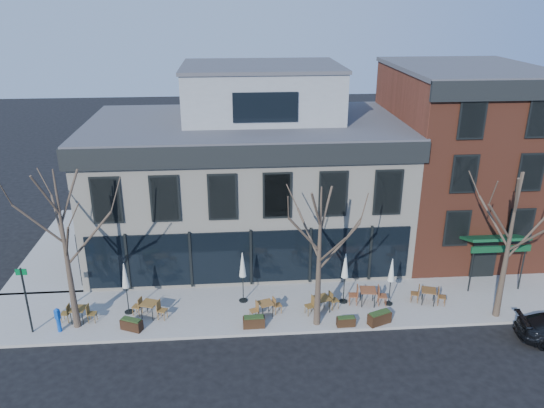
{
  "coord_description": "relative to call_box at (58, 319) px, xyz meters",
  "views": [
    {
      "loc": [
        -0.9,
        -25.4,
        14.97
      ],
      "look_at": [
        1.3,
        2.0,
        4.11
      ],
      "focal_mm": 35.0,
      "sensor_mm": 36.0,
      "label": 1
    }
  ],
  "objects": [
    {
      "name": "ground",
      "position": [
        9.22,
        3.56,
        -0.83
      ],
      "size": [
        120.0,
        120.0,
        0.0
      ],
      "primitive_type": "plane",
      "color": "black",
      "rests_on": "ground"
    },
    {
      "name": "cafe_set_4",
      "position": [
        15.09,
        1.17,
        -0.14
      ],
      "size": [
        2.02,
        0.89,
        1.05
      ],
      "color": "brown",
      "rests_on": "sidewalk_front"
    },
    {
      "name": "planter_0",
      "position": [
        3.38,
        -0.13,
        -0.39
      ],
      "size": [
        1.12,
        0.81,
        0.58
      ],
      "color": "black",
      "rests_on": "sidewalk_front"
    },
    {
      "name": "tree_corner",
      "position": [
        0.73,
        0.36,
        3.42
      ],
      "size": [
        3.93,
        3.98,
        7.92
      ],
      "color": "#382B21",
      "rests_on": "sidewalk_front"
    },
    {
      "name": "sidewalk_front",
      "position": [
        12.47,
        1.41,
        -0.75
      ],
      "size": [
        33.5,
        4.7,
        0.15
      ],
      "primitive_type": "cube",
      "color": "gray",
      "rests_on": "ground"
    },
    {
      "name": "planter_3",
      "position": [
        15.24,
        -0.57,
        -0.36
      ],
      "size": [
        1.23,
        0.85,
        0.64
      ],
      "color": "#301D10",
      "rests_on": "sidewalk_front"
    },
    {
      "name": "umbrella_4",
      "position": [
        16.19,
        1.09,
        1.16
      ],
      "size": [
        0.42,
        0.42,
        2.61
      ],
      "color": "black",
      "rests_on": "sidewalk_front"
    },
    {
      "name": "cafe_set_0",
      "position": [
        0.72,
        0.76,
        -0.21
      ],
      "size": [
        1.77,
        0.76,
        0.92
      ],
      "color": "brown",
      "rests_on": "sidewalk_front"
    },
    {
      "name": "call_box",
      "position": [
        0.0,
        0.0,
        0.0
      ],
      "size": [
        0.27,
        0.25,
        1.28
      ],
      "color": "#0E48B7",
      "rests_on": "sidewalk_front"
    },
    {
      "name": "tree_mid",
      "position": [
        12.23,
        -0.34,
        2.96
      ],
      "size": [
        3.5,
        3.55,
        7.04
      ],
      "color": "#382B21",
      "rests_on": "sidewalk_front"
    },
    {
      "name": "sign_pole",
      "position": [
        -1.28,
        0.06,
        1.25
      ],
      "size": [
        0.5,
        0.1,
        3.4
      ],
      "color": "black",
      "rests_on": "sidewalk_front"
    },
    {
      "name": "cafe_set_5",
      "position": [
        18.22,
        1.03,
        -0.19
      ],
      "size": [
        1.84,
        0.99,
        0.95
      ],
      "color": "brown",
      "rests_on": "sidewalk_front"
    },
    {
      "name": "planter_2",
      "position": [
        13.59,
        -0.64,
        -0.43
      ],
      "size": [
        0.9,
        0.37,
        0.5
      ],
      "color": "black",
      "rests_on": "sidewalk_front"
    },
    {
      "name": "corner_building",
      "position": [
        9.3,
        8.63,
        3.89
      ],
      "size": [
        18.39,
        10.39,
        11.1
      ],
      "color": "beige",
      "rests_on": "ground"
    },
    {
      "name": "red_brick_building",
      "position": [
        22.22,
        8.54,
        4.81
      ],
      "size": [
        8.2,
        11.78,
        11.18
      ],
      "color": "brown",
      "rests_on": "ground"
    },
    {
      "name": "umbrella_3",
      "position": [
        13.9,
        1.47,
        1.29
      ],
      "size": [
        0.45,
        0.45,
        2.79
      ],
      "color": "black",
      "rests_on": "sidewalk_front"
    },
    {
      "name": "umbrella_0",
      "position": [
        2.98,
        1.37,
        1.27
      ],
      "size": [
        0.44,
        0.44,
        2.77
      ],
      "color": "black",
      "rests_on": "sidewalk_front"
    },
    {
      "name": "sidewalk_side",
      "position": [
        -2.03,
        9.56,
        -0.75
      ],
      "size": [
        4.5,
        12.0,
        0.15
      ],
      "primitive_type": "cube",
      "color": "gray",
      "rests_on": "ground"
    },
    {
      "name": "cafe_set_1",
      "position": [
        4.1,
        0.91,
        -0.18
      ],
      "size": [
        1.87,
        1.05,
        0.96
      ],
      "color": "brown",
      "rests_on": "sidewalk_front"
    },
    {
      "name": "tree_right",
      "position": [
        21.23,
        -0.34,
        3.19
      ],
      "size": [
        3.72,
        3.77,
        7.48
      ],
      "color": "#382B21",
      "rests_on": "sidewalk_front"
    },
    {
      "name": "planter_1",
      "position": [
        9.18,
        -0.38,
        -0.39
      ],
      "size": [
        1.05,
        0.44,
        0.58
      ],
      "color": "#311E10",
      "rests_on": "sidewalk_front"
    },
    {
      "name": "cafe_set_2",
      "position": [
        9.81,
        0.57,
        -0.22
      ],
      "size": [
        1.72,
        0.93,
        0.89
      ],
      "color": "brown",
      "rests_on": "sidewalk_front"
    },
    {
      "name": "umbrella_2",
      "position": [
        8.74,
        1.98,
        1.3
      ],
      "size": [
        0.45,
        0.45,
        2.8
      ],
      "color": "black",
      "rests_on": "sidewalk_front"
    },
    {
      "name": "cafe_set_3",
      "position": [
        12.64,
        0.71,
        -0.18
      ],
      "size": [
        1.88,
        1.02,
        0.97
      ],
      "color": "brown",
      "rests_on": "sidewalk_front"
    }
  ]
}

